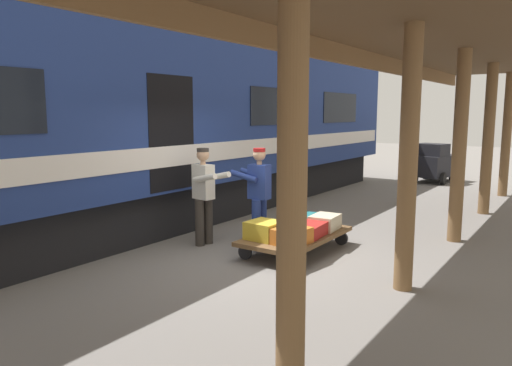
% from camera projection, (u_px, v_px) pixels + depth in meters
% --- Properties ---
extents(ground_plane, '(60.00, 60.00, 0.00)m').
position_uv_depth(ground_plane, '(265.00, 260.00, 7.59)').
color(ground_plane, slate).
extents(platform_canopy, '(3.20, 18.34, 3.56)m').
position_uv_depth(platform_canopy, '(409.00, 35.00, 5.93)').
color(platform_canopy, brown).
rests_on(platform_canopy, ground_plane).
extents(train_car, '(3.02, 19.74, 4.00)m').
position_uv_depth(train_car, '(115.00, 126.00, 9.23)').
color(train_car, navy).
rests_on(train_car, ground_plane).
extents(luggage_cart, '(1.13, 2.06, 0.31)m').
position_uv_depth(luggage_cart, '(296.00, 236.00, 8.02)').
color(luggage_cart, brown).
rests_on(luggage_cart, ground_plane).
extents(suitcase_teal_softside, '(0.54, 0.60, 0.21)m').
position_uv_depth(suitcase_teal_softside, '(300.00, 220.00, 8.60)').
color(suitcase_teal_softside, '#1E666B').
rests_on(suitcase_teal_softside, luggage_cart).
extents(suitcase_orange_carryall, '(0.50, 0.62, 0.24)m').
position_uv_depth(suitcase_orange_carryall, '(292.00, 236.00, 7.39)').
color(suitcase_orange_carryall, '#CC6B23').
rests_on(suitcase_orange_carryall, luggage_cart).
extents(suitcase_red_plastic, '(0.49, 0.67, 0.21)m').
position_uv_depth(suitcase_red_plastic, '(309.00, 230.00, 7.86)').
color(suitcase_red_plastic, '#AD231E').
rests_on(suitcase_red_plastic, luggage_cart).
extents(suitcase_black_hardshell, '(0.42, 0.64, 0.18)m').
position_uv_depth(suitcase_black_hardshell, '(283.00, 226.00, 8.14)').
color(suitcase_black_hardshell, black).
rests_on(suitcase_black_hardshell, luggage_cart).
extents(suitcase_yellow_case, '(0.52, 0.52, 0.28)m').
position_uv_depth(suitcase_yellow_case, '(264.00, 230.00, 7.67)').
color(suitcase_yellow_case, gold).
rests_on(suitcase_yellow_case, luggage_cart).
extents(suitcase_cream_canvas, '(0.46, 0.58, 0.25)m').
position_uv_depth(suitcase_cream_canvas, '(325.00, 222.00, 8.32)').
color(suitcase_cream_canvas, beige).
rests_on(suitcase_cream_canvas, luggage_cart).
extents(porter_in_overalls, '(0.68, 0.45, 1.70)m').
position_uv_depth(porter_in_overalls, '(258.00, 193.00, 8.38)').
color(porter_in_overalls, navy).
rests_on(porter_in_overalls, ground_plane).
extents(porter_by_door, '(0.70, 0.49, 1.70)m').
position_uv_depth(porter_by_door, '(204.00, 193.00, 8.36)').
color(porter_by_door, '#332D28').
rests_on(porter_by_door, ground_plane).
extents(baggage_tug, '(1.47, 1.91, 1.30)m').
position_uv_depth(baggage_tug, '(434.00, 163.00, 16.17)').
color(baggage_tug, black).
rests_on(baggage_tug, ground_plane).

